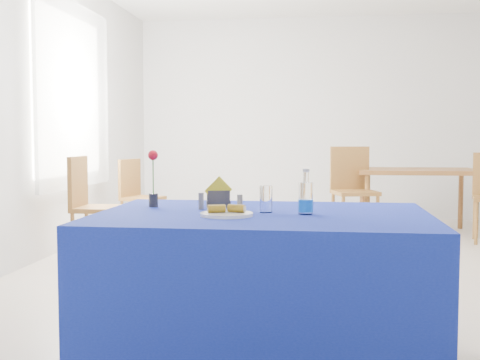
% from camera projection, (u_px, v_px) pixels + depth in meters
% --- Properties ---
extents(floor, '(7.00, 7.00, 0.00)m').
position_uv_depth(floor, '(313.00, 272.00, 5.04)').
color(floor, '#C2B2A1').
rests_on(floor, ground).
extents(room_shell, '(7.00, 7.00, 7.00)m').
position_uv_depth(room_shell, '(315.00, 61.00, 4.92)').
color(room_shell, silver).
rests_on(room_shell, ground).
extents(window_pane, '(0.04, 1.50, 1.60)m').
position_uv_depth(window_pane, '(69.00, 95.00, 6.05)').
color(window_pane, white).
rests_on(window_pane, room_shell).
extents(curtain, '(0.04, 1.75, 1.85)m').
position_uv_depth(curtain, '(75.00, 95.00, 6.04)').
color(curtain, white).
rests_on(curtain, room_shell).
extents(plate, '(0.25, 0.25, 0.01)m').
position_uv_depth(plate, '(227.00, 214.00, 2.80)').
color(plate, white).
rests_on(plate, blue_table).
extents(drinking_glass, '(0.06, 0.06, 0.13)m').
position_uv_depth(drinking_glass, '(266.00, 199.00, 2.92)').
color(drinking_glass, white).
rests_on(drinking_glass, blue_table).
extents(salt_shaker, '(0.03, 0.03, 0.08)m').
position_uv_depth(salt_shaker, '(201.00, 201.00, 3.05)').
color(salt_shaker, slate).
rests_on(salt_shaker, blue_table).
extents(pepper_shaker, '(0.03, 0.03, 0.08)m').
position_uv_depth(pepper_shaker, '(240.00, 203.00, 2.94)').
color(pepper_shaker, slate).
rests_on(pepper_shaker, blue_table).
extents(blue_table, '(1.60, 1.10, 0.76)m').
position_uv_depth(blue_table, '(263.00, 290.00, 2.93)').
color(blue_table, '#102297').
rests_on(blue_table, floor).
extents(water_bottle, '(0.07, 0.07, 0.21)m').
position_uv_depth(water_bottle, '(306.00, 199.00, 2.86)').
color(water_bottle, white).
rests_on(water_bottle, blue_table).
extents(napkin_holder, '(0.15, 0.08, 0.16)m').
position_uv_depth(napkin_holder, '(218.00, 198.00, 3.13)').
color(napkin_holder, '#35363A').
rests_on(napkin_holder, blue_table).
extents(rose_vase, '(0.05, 0.05, 0.30)m').
position_uv_depth(rose_vase, '(153.00, 179.00, 3.16)').
color(rose_vase, '#232328').
rests_on(rose_vase, blue_table).
extents(oak_table, '(1.40, 0.91, 0.76)m').
position_uv_depth(oak_table, '(416.00, 175.00, 7.13)').
color(oak_table, brown).
rests_on(oak_table, floor).
extents(chair_bg_left, '(0.56, 0.56, 1.02)m').
position_uv_depth(chair_bg_left, '(352.00, 185.00, 6.86)').
color(chair_bg_left, '#905E2A').
rests_on(chair_bg_left, floor).
extents(chair_win_a, '(0.45, 0.45, 0.96)m').
position_uv_depth(chair_win_a, '(89.00, 200.00, 5.52)').
color(chair_win_a, '#905E2A').
rests_on(chair_win_a, floor).
extents(chair_win_b, '(0.49, 0.49, 0.88)m').
position_uv_depth(chair_win_b, '(137.00, 192.00, 6.87)').
color(chair_win_b, '#905E2A').
rests_on(chair_win_b, floor).
extents(banana_pieces, '(0.18, 0.09, 0.04)m').
position_uv_depth(banana_pieces, '(227.00, 208.00, 2.80)').
color(banana_pieces, gold).
rests_on(banana_pieces, plate).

